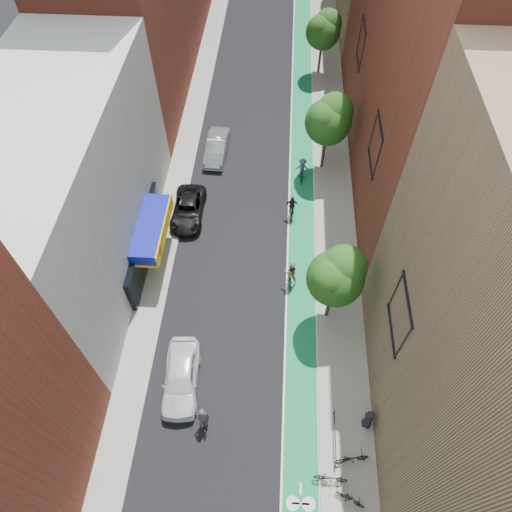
% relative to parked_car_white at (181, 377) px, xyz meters
% --- Properties ---
extents(ground, '(160.00, 160.00, 0.00)m').
position_rel_parked_car_white_xyz_m(ground, '(3.00, -4.94, -0.84)').
color(ground, black).
rests_on(ground, ground).
extents(bike_lane, '(2.00, 68.00, 0.01)m').
position_rel_parked_car_white_xyz_m(bike_lane, '(7.00, 21.06, -0.83)').
color(bike_lane, '#167C3D').
rests_on(bike_lane, ground).
extents(sidewalk_left, '(2.00, 68.00, 0.15)m').
position_rel_parked_car_white_xyz_m(sidewalk_left, '(-3.00, 21.06, -0.76)').
color(sidewalk_left, gray).
rests_on(sidewalk_left, ground).
extents(sidewalk_right, '(3.00, 68.00, 0.15)m').
position_rel_parked_car_white_xyz_m(sidewalk_right, '(9.50, 21.06, -0.76)').
color(sidewalk_right, gray).
rests_on(sidewalk_right, ground).
extents(building_left_white, '(8.00, 20.00, 12.00)m').
position_rel_parked_car_white_xyz_m(building_left_white, '(-8.00, 9.06, 5.16)').
color(building_left_white, silver).
rests_on(building_left_white, ground).
extents(building_right_mid_red, '(8.00, 28.00, 22.00)m').
position_rel_parked_car_white_xyz_m(building_right_mid_red, '(15.00, 21.06, 10.16)').
color(building_right_mid_red, maroon).
rests_on(building_right_mid_red, ground).
extents(tree_near, '(3.40, 3.36, 6.42)m').
position_rel_parked_car_white_xyz_m(tree_near, '(8.65, 5.08, 3.82)').
color(tree_near, '#332619').
rests_on(tree_near, ground).
extents(tree_mid, '(3.55, 3.53, 6.74)m').
position_rel_parked_car_white_xyz_m(tree_mid, '(8.65, 19.08, 4.05)').
color(tree_mid, '#332619').
rests_on(tree_mid, ground).
extents(tree_far, '(3.30, 3.25, 6.21)m').
position_rel_parked_car_white_xyz_m(tree_far, '(8.65, 33.08, 3.66)').
color(tree_far, '#332619').
rests_on(tree_far, ground).
extents(parked_car_white, '(2.31, 5.05, 1.68)m').
position_rel_parked_car_white_xyz_m(parked_car_white, '(0.00, 0.00, 0.00)').
color(parked_car_white, white).
rests_on(parked_car_white, ground).
extents(parked_car_black, '(2.30, 4.92, 1.36)m').
position_rel_parked_car_white_xyz_m(parked_car_black, '(-1.60, 13.15, -0.16)').
color(parked_car_black, black).
rests_on(parked_car_black, ground).
extents(parked_car_silver, '(1.85, 4.76, 1.54)m').
position_rel_parked_car_white_xyz_m(parked_car_silver, '(-0.23, 20.19, -0.07)').
color(parked_car_silver, '#999CA1').
rests_on(parked_car_silver, ground).
extents(cyclist_lead, '(0.83, 1.62, 2.17)m').
position_rel_parked_car_white_xyz_m(cyclist_lead, '(1.61, -2.30, -0.06)').
color(cyclist_lead, black).
rests_on(cyclist_lead, ground).
extents(cyclist_lane_near, '(0.92, 1.50, 2.19)m').
position_rel_parked_car_white_xyz_m(cyclist_lane_near, '(6.20, 7.47, 0.16)').
color(cyclist_lane_near, black).
rests_on(cyclist_lane_near, ground).
extents(cyclist_lane_mid, '(0.98, 1.66, 2.01)m').
position_rel_parked_car_white_xyz_m(cyclist_lane_mid, '(6.20, 13.54, -0.07)').
color(cyclist_lane_mid, black).
rests_on(cyclist_lane_mid, ground).
extents(cyclist_lane_far, '(1.10, 1.67, 2.03)m').
position_rel_parked_car_white_xyz_m(cyclist_lane_far, '(6.94, 17.67, 0.07)').
color(cyclist_lane_far, black).
rests_on(cyclist_lane_far, ground).
extents(parked_bike_near, '(1.95, 1.01, 0.97)m').
position_rel_parked_car_white_xyz_m(parked_bike_near, '(9.64, -3.75, -0.20)').
color(parked_bike_near, black).
rests_on(parked_bike_near, sidewalk_right).
extents(parked_bike_mid, '(1.60, 1.05, 0.93)m').
position_rel_parked_car_white_xyz_m(parked_bike_mid, '(9.46, -5.67, -0.22)').
color(parked_bike_mid, black).
rests_on(parked_bike_mid, sidewalk_right).
extents(parked_bike_far, '(1.80, 0.71, 0.93)m').
position_rel_parked_car_white_xyz_m(parked_bike_far, '(8.50, -4.75, -0.22)').
color(parked_bike_far, black).
rests_on(parked_bike_far, sidewalk_right).
extents(pedestrian, '(0.64, 0.89, 1.71)m').
position_rel_parked_car_white_xyz_m(pedestrian, '(10.60, -1.75, 0.17)').
color(pedestrian, black).
rests_on(pedestrian, sidewalk_right).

